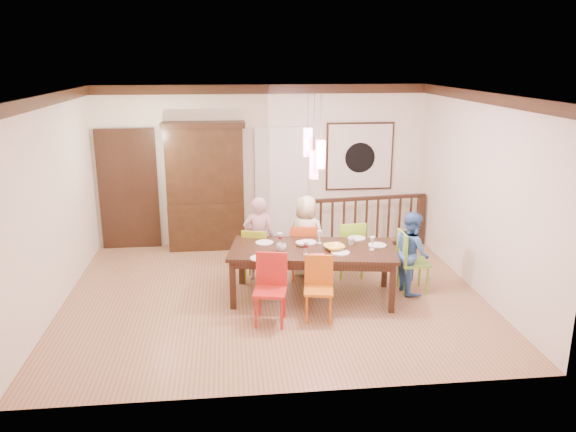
{
  "coord_description": "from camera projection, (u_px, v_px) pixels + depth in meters",
  "views": [
    {
      "loc": [
        -0.62,
        -7.57,
        3.36
      ],
      "look_at": [
        0.22,
        0.18,
        1.15
      ],
      "focal_mm": 35.0,
      "sensor_mm": 36.0,
      "label": 1
    }
  ],
  "objects": [
    {
      "name": "wall_left",
      "position": [
        51.0,
        205.0,
        7.52
      ],
      "size": [
        0.0,
        5.0,
        5.0
      ],
      "primitive_type": "plane",
      "rotation": [
        1.57,
        0.0,
        1.57
      ],
      "color": "silver",
      "rests_on": "floor"
    },
    {
      "name": "wine_glass_d",
      "position": [
        372.0,
        243.0,
        7.87
      ],
      "size": [
        0.08,
        0.08,
        0.19
      ],
      "primitive_type": null,
      "color": "silver",
      "rests_on": "dining_table"
    },
    {
      "name": "balustrade",
      "position": [
        366.0,
        221.0,
        10.14
      ],
      "size": [
        2.25,
        0.32,
        0.96
      ],
      "rotation": [
        0.0,
        0.0,
        0.11
      ],
      "color": "black",
      "rests_on": "floor"
    },
    {
      "name": "wine_glass_c",
      "position": [
        306.0,
        248.0,
        7.67
      ],
      "size": [
        0.08,
        0.08,
        0.19
      ],
      "primitive_type": null,
      "color": "#590C19",
      "rests_on": "dining_table"
    },
    {
      "name": "chair_near_left",
      "position": [
        270.0,
        286.0,
        7.22
      ],
      "size": [
        0.49,
        0.49,
        0.92
      ],
      "rotation": [
        0.0,
        0.0,
        -0.2
      ],
      "color": "red",
      "rests_on": "floor"
    },
    {
      "name": "wall_right",
      "position": [
        479.0,
        194.0,
        8.14
      ],
      "size": [
        0.0,
        5.0,
        5.0
      ],
      "primitive_type": "plane",
      "rotation": [
        1.57,
        0.0,
        -1.57
      ],
      "color": "silver",
      "rests_on": "floor"
    },
    {
      "name": "crown_molding",
      "position": [
        273.0,
        99.0,
        7.45
      ],
      "size": [
        6.0,
        5.0,
        0.16
      ],
      "primitive_type": null,
      "color": "black",
      "rests_on": "wall_back"
    },
    {
      "name": "person_far_left",
      "position": [
        259.0,
        238.0,
        8.67
      ],
      "size": [
        0.5,
        0.34,
        1.32
      ],
      "primitive_type": "imported",
      "rotation": [
        0.0,
        0.0,
        3.09
      ],
      "color": "#D8A4B0",
      "rests_on": "floor"
    },
    {
      "name": "ceiling",
      "position": [
        273.0,
        93.0,
        7.43
      ],
      "size": [
        6.0,
        6.0,
        0.0
      ],
      "primitive_type": "plane",
      "rotation": [
        3.14,
        0.0,
        0.0
      ],
      "color": "white",
      "rests_on": "wall_back"
    },
    {
      "name": "chair_far_right",
      "position": [
        349.0,
        244.0,
        8.83
      ],
      "size": [
        0.43,
        0.43,
        0.91
      ],
      "rotation": [
        0.0,
        0.0,
        3.19
      ],
      "color": "#8CCB27",
      "rests_on": "floor"
    },
    {
      "name": "plate_far_right",
      "position": [
        357.0,
        238.0,
        8.37
      ],
      "size": [
        0.26,
        0.26,
        0.01
      ],
      "primitive_type": "cylinder",
      "color": "white",
      "rests_on": "dining_table"
    },
    {
      "name": "white_doorway",
      "position": [
        281.0,
        187.0,
        10.33
      ],
      "size": [
        0.97,
        0.05,
        2.22
      ],
      "primitive_type": "cube",
      "color": "silver",
      "rests_on": "wall_back"
    },
    {
      "name": "pendant_cluster",
      "position": [
        314.0,
        153.0,
        7.59
      ],
      "size": [
        0.27,
        0.21,
        1.14
      ],
      "color": "#FF4C76",
      "rests_on": "ceiling"
    },
    {
      "name": "serving_bowl",
      "position": [
        334.0,
        247.0,
        7.88
      ],
      "size": [
        0.34,
        0.34,
        0.07
      ],
      "primitive_type": "imported",
      "rotation": [
        0.0,
        0.0,
        0.22
      ],
      "color": "gold",
      "rests_on": "dining_table"
    },
    {
      "name": "cup_left",
      "position": [
        281.0,
        247.0,
        7.82
      ],
      "size": [
        0.14,
        0.14,
        0.11
      ],
      "primitive_type": "imported",
      "rotation": [
        0.0,
        0.0,
        -0.01
      ],
      "color": "silver",
      "rests_on": "dining_table"
    },
    {
      "name": "chair_end_right",
      "position": [
        414.0,
        257.0,
        8.25
      ],
      "size": [
        0.42,
        0.42,
        0.92
      ],
      "rotation": [
        0.0,
        0.0,
        1.58
      ],
      "color": "#72B636",
      "rests_on": "floor"
    },
    {
      "name": "floor",
      "position": [
        274.0,
        295.0,
        8.22
      ],
      "size": [
        6.0,
        6.0,
        0.0
      ],
      "primitive_type": "plane",
      "color": "#906245",
      "rests_on": "ground"
    },
    {
      "name": "chair_far_mid",
      "position": [
        303.0,
        247.0,
        8.75
      ],
      "size": [
        0.44,
        0.44,
        0.89
      ],
      "rotation": [
        0.0,
        0.0,
        3.04
      ],
      "color": "#C24916",
      "rests_on": "floor"
    },
    {
      "name": "plate_far_mid",
      "position": [
        308.0,
        242.0,
        8.19
      ],
      "size": [
        0.26,
        0.26,
        0.01
      ],
      "primitive_type": "cylinder",
      "color": "white",
      "rests_on": "dining_table"
    },
    {
      "name": "wall_back",
      "position": [
        262.0,
        166.0,
        10.22
      ],
      "size": [
        6.0,
        0.0,
        6.0
      ],
      "primitive_type": "plane",
      "rotation": [
        1.57,
        0.0,
        0.0
      ],
      "color": "silver",
      "rests_on": "floor"
    },
    {
      "name": "wine_glass_a",
      "position": [
        280.0,
        239.0,
        8.03
      ],
      "size": [
        0.08,
        0.08,
        0.19
      ],
      "primitive_type": null,
      "color": "#590C19",
      "rests_on": "dining_table"
    },
    {
      "name": "cup_right",
      "position": [
        351.0,
        241.0,
        8.09
      ],
      "size": [
        0.14,
        0.14,
        0.1
      ],
      "primitive_type": "imported",
      "rotation": [
        0.0,
        0.0,
        0.29
      ],
      "color": "silver",
      "rests_on": "dining_table"
    },
    {
      "name": "person_end_right",
      "position": [
        412.0,
        252.0,
        8.21
      ],
      "size": [
        0.51,
        0.63,
        1.22
      ],
      "primitive_type": "imported",
      "rotation": [
        0.0,
        0.0,
        1.66
      ],
      "color": "#406FB5",
      "rests_on": "floor"
    },
    {
      "name": "china_hutch",
      "position": [
        206.0,
        186.0,
        10.0
      ],
      "size": [
        1.44,
        0.46,
        2.28
      ],
      "color": "black",
      "rests_on": "floor"
    },
    {
      "name": "panel_door",
      "position": [
        129.0,
        191.0,
        10.03
      ],
      "size": [
        1.04,
        0.07,
        2.24
      ],
      "primitive_type": "cube",
      "color": "black",
      "rests_on": "wall_back"
    },
    {
      "name": "chair_far_left",
      "position": [
        257.0,
        250.0,
        8.65
      ],
      "size": [
        0.47,
        0.47,
        0.85
      ],
      "rotation": [
        0.0,
        0.0,
        2.87
      ],
      "color": "#92A31D",
      "rests_on": "floor"
    },
    {
      "name": "painting",
      "position": [
        360.0,
        156.0,
        10.33
      ],
      "size": [
        1.25,
        0.06,
        1.25
      ],
      "color": "black",
      "rests_on": "wall_back"
    },
    {
      "name": "person_far_mid",
      "position": [
        306.0,
        236.0,
        8.83
      ],
      "size": [
        0.76,
        0.66,
        1.3
      ],
      "primitive_type": "imported",
      "rotation": [
        0.0,
        0.0,
        2.66
      ],
      "color": "beige",
      "rests_on": "floor"
    },
    {
      "name": "wine_glass_b",
      "position": [
        320.0,
        237.0,
        8.15
      ],
      "size": [
        0.08,
        0.08,
        0.19
      ],
      "primitive_type": null,
      "color": "silver",
      "rests_on": "dining_table"
    },
    {
      "name": "plate_far_left",
      "position": [
        264.0,
        243.0,
        8.17
      ],
      "size": [
        0.26,
        0.26,
        0.01
      ],
      "primitive_type": "cylinder",
      "color": "white",
      "rests_on": "dining_table"
    },
    {
      "name": "chair_near_mid",
      "position": [
        319.0,
        285.0,
        7.35
      ],
      "size": [
        0.44,
        0.44,
        0.84
      ],
      "rotation": [
        0.0,
        0.0,
        -0.16
      ],
      "color": "#C36014",
      "rests_on": "floor"
    },
    {
      "name": "plate_near_mid",
      "position": [
        340.0,
        253.0,
        7.76
      ],
      "size": [
        0.26,
        0.26,
        0.01
      ],
      "primitive_type": "cylinder",
      "color": "white",
      "rests_on": "dining_table"
    },
    {
      "name": "dining_table",
      "position": [
        313.0,
        253.0,
        7.98
      ],
      "size": [
        2.47,
        1.42,
        0.75
      ],
      "rotation": [
        0.0,
        0.0,
        -0.16
      ],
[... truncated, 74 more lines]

